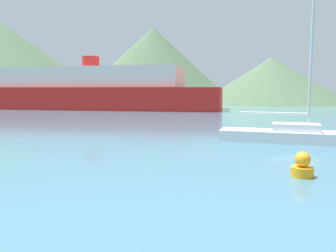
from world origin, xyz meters
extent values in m
cube|color=white|center=(5.72, 16.99, 0.28)|extent=(7.56, 4.37, 0.56)
cube|color=white|center=(5.72, 16.99, 0.76)|extent=(2.52, 1.94, 0.39)
cylinder|color=#BCBCC1|center=(6.24, 16.78, 5.18)|extent=(0.12, 0.12, 9.24)
cylinder|color=#BCBCC1|center=(4.69, 17.41, 1.46)|extent=(3.15, 1.34, 0.10)
cube|color=red|center=(-9.76, 48.76, 1.49)|extent=(38.10, 18.77, 2.98)
cube|color=silver|center=(-9.76, 48.76, 4.37)|extent=(27.04, 14.55, 2.78)
cylinder|color=red|center=(-9.76, 48.76, 6.56)|extent=(2.44, 2.44, 1.60)
cylinder|color=orange|center=(2.98, 10.57, 0.15)|extent=(0.67, 0.67, 0.30)
sphere|color=orange|center=(2.98, 10.57, 0.53)|extent=(0.47, 0.47, 0.47)
cone|color=#4C6647|center=(-31.56, 71.37, 8.21)|extent=(46.20, 46.20, 16.43)
cone|color=#4C6647|center=(-0.51, 72.88, 7.97)|extent=(35.01, 35.01, 15.94)
cone|color=#4C6647|center=(22.93, 65.72, 4.58)|extent=(29.16, 29.16, 9.16)
camera|label=1|loc=(-1.69, 1.11, 2.62)|focal=35.00mm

